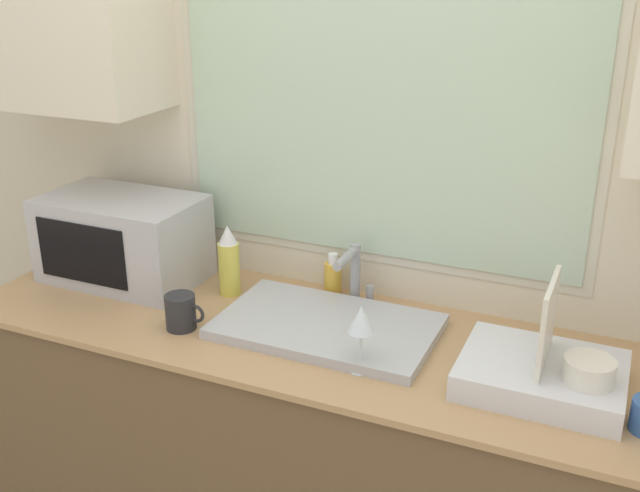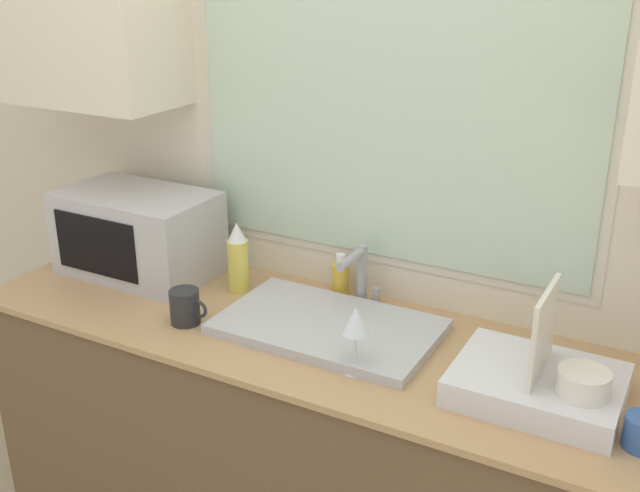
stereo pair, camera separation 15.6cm
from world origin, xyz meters
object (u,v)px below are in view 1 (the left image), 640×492
faucet (354,270)px  dish_rack (546,372)px  microwave (123,239)px  soap_bottle (333,277)px  wine_glass (361,322)px  spray_bottle (229,261)px  mug_near_sink (181,312)px

faucet → dish_rack: bearing=-22.7°
microwave → soap_bottle: microwave is taller
microwave → wine_glass: (0.93, -0.24, 0.00)m
soap_bottle → spray_bottle: bearing=-157.9°
dish_rack → soap_bottle: size_ratio=2.85×
spray_bottle → mug_near_sink: (-0.01, -0.26, -0.06)m
dish_rack → soap_bottle: 0.75m
dish_rack → spray_bottle: (-1.00, 0.17, 0.06)m
dish_rack → wine_glass: bearing=-167.3°
soap_bottle → mug_near_sink: (-0.31, -0.38, -0.01)m
dish_rack → wine_glass: size_ratio=2.14×
spray_bottle → wine_glass: 0.61m
faucet → spray_bottle: 0.40m
soap_bottle → wine_glass: 0.47m
faucet → soap_bottle: 0.11m
microwave → wine_glass: microwave is taller
faucet → wine_glass: 0.39m
faucet → spray_bottle: (-0.39, -0.09, -0.00)m
dish_rack → wine_glass: dish_rack is taller
microwave → spray_bottle: size_ratio=2.22×
wine_glass → faucet: bearing=114.1°
dish_rack → spray_bottle: size_ratio=1.73×
faucet → spray_bottle: bearing=-167.5°
soap_bottle → wine_glass: bearing=-58.2°
microwave → soap_bottle: (0.68, 0.16, -0.08)m
mug_near_sink → wine_glass: size_ratio=0.66×
mug_near_sink → dish_rack: bearing=5.3°
faucet → soap_bottle: bearing=156.4°
spray_bottle → wine_glass: size_ratio=1.24×
wine_glass → spray_bottle: bearing=153.7°
faucet → microwave: (-0.77, -0.12, 0.03)m
dish_rack → wine_glass: (-0.45, -0.10, 0.09)m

